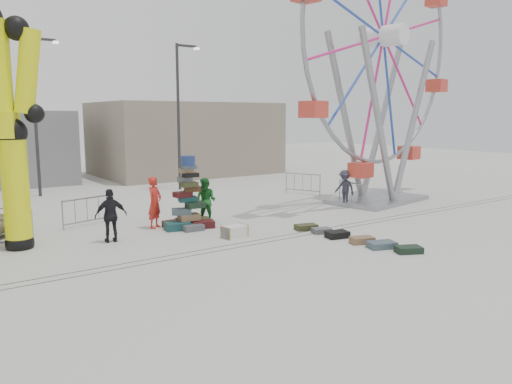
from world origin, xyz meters
TOP-DOWN VIEW (x-y plane):
  - ground at (0.00, 0.00)m, footprint 90.00×90.00m
  - track_line_near at (0.00, 0.60)m, footprint 40.00×0.04m
  - track_line_far at (0.00, 1.00)m, footprint 40.00×0.04m
  - building_right at (7.00, 20.00)m, footprint 12.00×8.00m
  - lamp_post_right at (3.09, 13.00)m, footprint 1.41×0.25m
  - lamp_post_left at (-3.91, 15.00)m, footprint 1.41×0.25m
  - suitcase_tower at (-1.15, 4.05)m, footprint 2.00×1.68m
  - ferris_wheel at (9.00, 3.85)m, footprint 11.68×3.65m
  - steamer_trunk at (-0.55, 1.82)m, footprint 0.89×0.58m
  - row_case_0 at (2.18, 1.24)m, footprint 0.89×0.66m
  - row_case_1 at (2.29, 0.52)m, footprint 0.77×0.65m
  - row_case_2 at (2.26, -0.29)m, footprint 0.84×0.65m
  - row_case_3 at (2.38, -1.31)m, footprint 0.86×0.67m
  - row_case_4 at (2.46, -2.06)m, footprint 0.99×0.79m
  - row_case_5 at (2.70, -2.91)m, footprint 0.91×0.78m
  - barricade_dummy_c at (-4.11, 6.56)m, footprint 1.95×0.65m
  - barricade_wheel_front at (7.20, 3.83)m, footprint 0.49×1.98m
  - barricade_wheel_back at (7.66, 7.84)m, footprint 0.88×1.88m
  - pedestrian_red at (-2.19, 4.70)m, footprint 0.84×0.78m
  - pedestrian_green at (-0.21, 4.38)m, footprint 1.02×1.08m
  - pedestrian_black at (-4.22, 3.59)m, footprint 1.09×0.58m
  - pedestrian_grey at (6.98, 4.07)m, footprint 0.71×1.11m

SIDE VIEW (x-z plane):
  - ground at x=0.00m, z-range 0.00..0.00m
  - track_line_near at x=0.00m, z-range 0.00..0.01m
  - track_line_far at x=0.00m, z-range 0.00..0.01m
  - row_case_1 at x=2.29m, z-range 0.00..0.18m
  - row_case_0 at x=2.18m, z-range 0.00..0.20m
  - row_case_5 at x=2.70m, z-range 0.00..0.20m
  - row_case_4 at x=2.46m, z-range 0.00..0.21m
  - row_case_3 at x=2.38m, z-range 0.00..0.22m
  - row_case_2 at x=2.26m, z-range 0.00..0.23m
  - steamer_trunk at x=-0.55m, z-range 0.00..0.39m
  - barricade_dummy_c at x=-4.11m, z-range 0.00..1.10m
  - barricade_wheel_front at x=7.20m, z-range 0.00..1.10m
  - barricade_wheel_back at x=7.66m, z-range 0.00..1.10m
  - suitcase_tower at x=-1.15m, z-range -0.59..2.09m
  - pedestrian_grey at x=6.98m, z-range 0.00..1.64m
  - pedestrian_green at x=-0.21m, z-range 0.00..1.76m
  - pedestrian_black at x=-4.22m, z-range 0.00..1.77m
  - pedestrian_red at x=-2.19m, z-range 0.00..1.92m
  - building_right at x=7.00m, z-range 0.00..5.00m
  - lamp_post_right at x=3.09m, z-range 0.48..8.48m
  - lamp_post_left at x=-3.91m, z-range 0.48..8.48m
  - ferris_wheel at x=9.00m, z-range -0.10..13.59m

